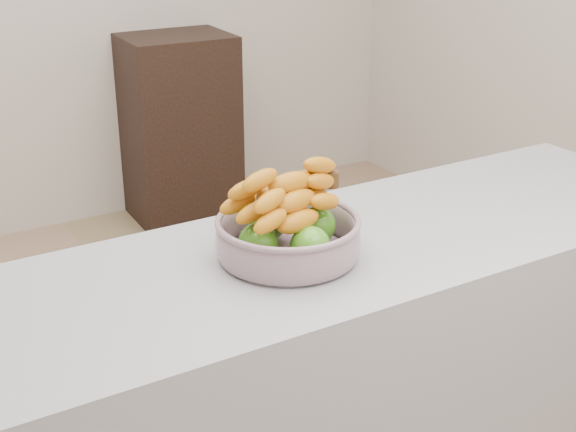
% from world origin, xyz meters
% --- Properties ---
extents(ground, '(4.00, 4.00, 0.00)m').
position_xyz_m(ground, '(0.00, 0.00, 0.00)').
color(ground, '#98775D').
rests_on(ground, ground).
extents(counter, '(2.00, 0.60, 0.90)m').
position_xyz_m(counter, '(0.00, -0.59, 0.45)').
color(counter, '#A3A5AC').
rests_on(counter, ground).
extents(cabinet, '(0.56, 0.46, 0.97)m').
position_xyz_m(cabinet, '(0.61, 1.78, 0.48)').
color(cabinet, black).
rests_on(cabinet, ground).
extents(fruit_bowl, '(0.32, 0.32, 0.20)m').
position_xyz_m(fruit_bowl, '(-0.15, -0.59, 0.96)').
color(fruit_bowl, '#A5B3C6').
rests_on(fruit_bowl, counter).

